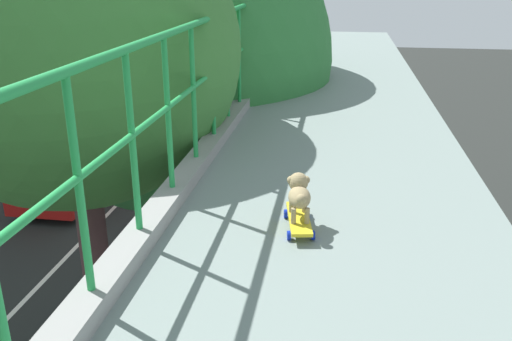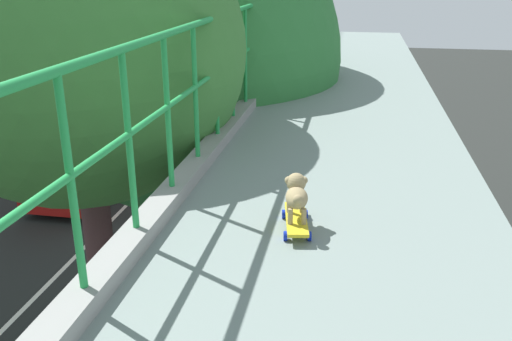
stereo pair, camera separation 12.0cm
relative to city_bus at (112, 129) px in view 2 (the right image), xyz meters
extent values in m
cylinder|color=green|center=(8.15, -17.30, 5.03)|extent=(0.04, 0.04, 1.18)
cylinder|color=green|center=(8.15, -16.56, 5.03)|extent=(0.04, 0.04, 1.18)
cylinder|color=green|center=(8.15, -15.82, 5.03)|extent=(0.04, 0.04, 1.18)
cylinder|color=green|center=(8.15, -15.08, 5.03)|extent=(0.04, 0.04, 1.18)
cylinder|color=green|center=(8.15, -14.34, 5.03)|extent=(0.04, 0.04, 1.18)
cylinder|color=green|center=(8.15, -13.60, 5.03)|extent=(0.04, 0.04, 1.18)
cylinder|color=green|center=(8.15, -12.86, 5.03)|extent=(0.04, 0.04, 1.18)
cylinder|color=green|center=(8.15, -12.12, 5.03)|extent=(0.04, 0.04, 1.18)
cylinder|color=green|center=(8.15, -11.38, 5.03)|extent=(0.04, 0.04, 1.18)
cylinder|color=green|center=(8.15, -10.64, 5.03)|extent=(0.04, 0.04, 1.18)
cylinder|color=green|center=(8.15, -9.90, 5.03)|extent=(0.04, 0.04, 1.18)
cylinder|color=green|center=(8.15, -9.17, 5.03)|extent=(0.04, 0.04, 1.18)
cylinder|color=green|center=(8.15, -8.43, 5.03)|extent=(0.04, 0.04, 1.18)
cylinder|color=green|center=(8.15, -7.69, 5.03)|extent=(0.04, 0.04, 1.18)
cylinder|color=green|center=(8.15, -6.95, 5.03)|extent=(0.04, 0.04, 1.18)
cylinder|color=green|center=(8.15, -6.21, 5.03)|extent=(0.04, 0.04, 1.18)
cylinder|color=green|center=(8.15, -5.47, 5.03)|extent=(0.04, 0.04, 1.18)
cylinder|color=green|center=(8.15, -4.73, 5.03)|extent=(0.04, 0.04, 1.18)
cube|color=#AD1713|center=(0.00, 0.00, -0.08)|extent=(2.36, 10.03, 2.96)
cube|color=black|center=(0.00, 0.00, 0.44)|extent=(2.38, 9.23, 0.70)
cylinder|color=black|center=(1.13, 3.51, -1.36)|extent=(0.28, 0.96, 0.96)
cylinder|color=black|center=(-1.13, 3.51, -1.36)|extent=(0.28, 0.96, 0.96)
cylinder|color=black|center=(1.13, -2.76, -1.36)|extent=(0.28, 0.96, 0.96)
cylinder|color=black|center=(-1.13, -2.76, -1.36)|extent=(0.28, 0.96, 0.96)
ellipsoid|color=#3C7C36|center=(6.42, -13.89, 5.20)|extent=(3.83, 3.83, 3.55)
cylinder|color=#50321F|center=(6.47, -10.50, 0.62)|extent=(0.53, 0.53, 4.92)
ellipsoid|color=#307939|center=(6.47, -10.50, 4.63)|extent=(5.61, 5.61, 5.41)
cube|color=gold|center=(9.18, -16.16, 4.40)|extent=(0.23, 0.55, 0.02)
cylinder|color=#0F26BB|center=(9.23, -15.97, 4.36)|extent=(0.03, 0.07, 0.07)
cylinder|color=#0F26BB|center=(9.07, -16.00, 4.36)|extent=(0.03, 0.07, 0.07)
cylinder|color=#0F26BB|center=(9.29, -16.32, 4.36)|extent=(0.03, 0.07, 0.07)
cylinder|color=#0F26BB|center=(9.13, -16.34, 4.36)|extent=(0.03, 0.07, 0.07)
cylinder|color=#9B875D|center=(9.21, -16.07, 4.47)|extent=(0.04, 0.04, 0.11)
cylinder|color=#9B875D|center=(9.12, -16.08, 4.47)|extent=(0.04, 0.04, 0.11)
cylinder|color=#9B875D|center=(9.24, -16.25, 4.47)|extent=(0.04, 0.04, 0.11)
cylinder|color=#9B875D|center=(9.15, -16.27, 4.47)|extent=(0.04, 0.04, 0.11)
ellipsoid|color=#9B875D|center=(9.18, -16.17, 4.57)|extent=(0.20, 0.27, 0.14)
sphere|color=#9B875D|center=(9.16, -16.06, 4.64)|extent=(0.14, 0.14, 0.14)
ellipsoid|color=tan|center=(9.15, -16.00, 4.63)|extent=(0.06, 0.07, 0.04)
sphere|color=#9B875D|center=(9.21, -16.05, 4.66)|extent=(0.06, 0.06, 0.06)
sphere|color=#9B875D|center=(9.11, -16.07, 4.66)|extent=(0.06, 0.06, 0.06)
sphere|color=#9B875D|center=(9.20, -16.30, 4.61)|extent=(0.07, 0.07, 0.07)
camera|label=1|loc=(9.41, -19.65, 6.07)|focal=37.99mm
camera|label=2|loc=(9.53, -19.63, 6.07)|focal=37.99mm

